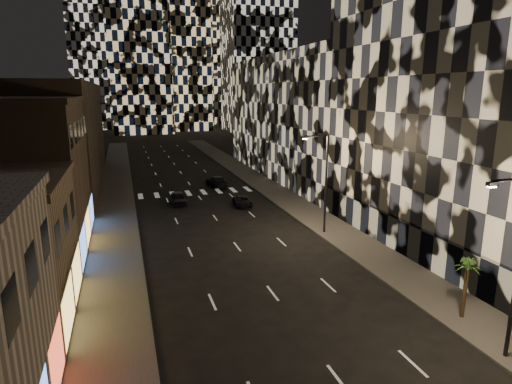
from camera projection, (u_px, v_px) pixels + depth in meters
sidewalk_left at (115, 197)px, 52.82m from camera, size 4.00×120.00×0.15m
sidewalk_right at (268, 187)px, 58.61m from camera, size 4.00×120.00×0.15m
curb_left at (133, 196)px, 53.43m from camera, size 0.20×120.00×0.15m
curb_right at (254, 188)px, 58.01m from camera, size 0.20×120.00×0.15m
retail_brown at (16, 179)px, 34.10m from camera, size 10.00×15.00×12.00m
retail_filler_left at (59, 135)px, 58.50m from camera, size 10.00×40.00×14.00m
midrise_right at (484, 114)px, 35.32m from camera, size 16.00×25.00×22.00m
midrise_base at (395, 232)px, 35.25m from camera, size 0.60×25.00×3.00m
midrise_filler_right at (315, 117)px, 65.98m from camera, size 16.00×40.00×18.00m
streetlight_far at (324, 177)px, 38.34m from camera, size 2.55×0.25×9.00m
car_dark_midlane at (178, 198)px, 49.79m from camera, size 1.74×4.20×1.42m
car_dark_oncoming at (217, 181)px, 59.18m from camera, size 2.42×5.23×1.48m
car_dark_rightlane at (243, 201)px, 49.02m from camera, size 2.10×4.04×1.09m
palm_tree at (467, 269)px, 24.00m from camera, size 1.80×1.82×3.56m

